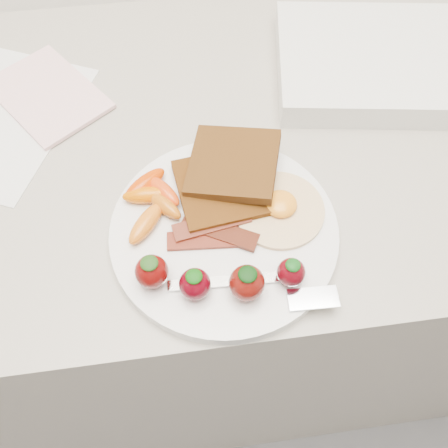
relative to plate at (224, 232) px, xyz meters
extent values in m
cube|color=gray|center=(-0.02, 0.16, -0.46)|extent=(2.00, 0.60, 0.90)
cylinder|color=white|center=(0.00, 0.00, 0.00)|extent=(0.27, 0.27, 0.02)
cube|color=black|center=(0.00, 0.05, 0.02)|extent=(0.12, 0.12, 0.01)
cube|color=black|center=(0.02, 0.08, 0.03)|extent=(0.13, 0.13, 0.02)
cylinder|color=#F7F3C2|center=(0.07, 0.02, 0.01)|extent=(0.11, 0.11, 0.01)
ellipsoid|color=orange|center=(0.07, 0.02, 0.02)|extent=(0.04, 0.04, 0.02)
cube|color=#411004|center=(-0.02, -0.01, 0.01)|extent=(0.09, 0.03, 0.00)
cube|color=#320704|center=(-0.01, -0.01, 0.01)|extent=(0.09, 0.06, 0.00)
cube|color=#4C1A0D|center=(-0.01, 0.00, 0.02)|extent=(0.09, 0.04, 0.00)
ellipsoid|color=#D96300|center=(-0.09, 0.05, 0.02)|extent=(0.06, 0.02, 0.02)
ellipsoid|color=#BE5E10|center=(-0.07, 0.04, 0.02)|extent=(0.05, 0.05, 0.02)
ellipsoid|color=orange|center=(-0.09, 0.01, 0.02)|extent=(0.06, 0.06, 0.02)
ellipsoid|color=#E1410D|center=(-0.07, 0.06, 0.02)|extent=(0.05, 0.06, 0.02)
ellipsoid|color=#CE3900|center=(-0.09, 0.07, 0.02)|extent=(0.06, 0.06, 0.02)
ellipsoid|color=#560706|center=(-0.09, -0.05, 0.03)|extent=(0.04, 0.04, 0.04)
ellipsoid|color=#1A3E11|center=(-0.09, -0.05, 0.05)|extent=(0.02, 0.02, 0.01)
ellipsoid|color=#4B020C|center=(-0.04, -0.07, 0.03)|extent=(0.03, 0.03, 0.04)
ellipsoid|color=#0B4509|center=(-0.04, -0.07, 0.05)|extent=(0.02, 0.02, 0.01)
ellipsoid|color=#580D08|center=(0.01, -0.08, 0.03)|extent=(0.04, 0.04, 0.04)
ellipsoid|color=black|center=(0.01, -0.08, 0.05)|extent=(0.02, 0.02, 0.01)
ellipsoid|color=#4E050D|center=(0.06, -0.07, 0.03)|extent=(0.03, 0.03, 0.04)
ellipsoid|color=#0E4811|center=(0.06, -0.07, 0.04)|extent=(0.02, 0.02, 0.01)
cube|color=silver|center=(-0.01, -0.07, 0.01)|extent=(0.13, 0.02, 0.00)
cube|color=white|center=(0.08, -0.10, 0.01)|extent=(0.06, 0.03, 0.00)
cube|color=beige|center=(-0.22, 0.26, 0.00)|extent=(0.19, 0.21, 0.01)
cube|color=silver|center=(0.25, 0.25, 0.01)|extent=(0.31, 0.26, 0.04)
camera|label=1|loc=(-0.04, -0.29, 0.52)|focal=40.00mm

